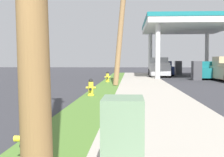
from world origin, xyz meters
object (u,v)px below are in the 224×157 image
utility_cabinet (123,142)px  truck_silver_at_forecourt (159,68)px  fire_hydrant_second (91,88)px  car_navy_by_far_pump (163,69)px  fire_hydrant_nearest (28,140)px  car_teal_by_near_pump (207,71)px  utility_pole_midground (122,12)px  fire_hydrant_third (107,77)px

utility_cabinet → truck_silver_at_forecourt: size_ratio=0.19×
utility_cabinet → fire_hydrant_second: bearing=99.1°
car_navy_by_far_pump → truck_silver_at_forecourt: bearing=-102.6°
fire_hydrant_nearest → car_teal_by_near_pump: car_teal_by_near_pump is taller
car_navy_by_far_pump → truck_silver_at_forecourt: (-0.64, -2.87, 0.19)m
car_teal_by_near_pump → utility_pole_midground: bearing=-127.5°
fire_hydrant_second → utility_pole_midground: (1.19, 6.27, 4.15)m
fire_hydrant_nearest → utility_pole_midground: utility_pole_midground is taller
fire_hydrant_second → car_teal_by_near_pump: 18.05m
fire_hydrant_nearest → fire_hydrant_second: (-0.18, 9.40, 0.00)m
truck_silver_at_forecourt → fire_hydrant_nearest: bearing=-98.6°
fire_hydrant_nearest → utility_pole_midground: (1.01, 15.67, 4.15)m
car_teal_by_near_pump → fire_hydrant_second: bearing=-118.3°
fire_hydrant_nearest → car_navy_by_far_pump: 32.69m
fire_hydrant_nearest → utility_cabinet: 1.58m
car_teal_by_near_pump → truck_silver_at_forecourt: size_ratio=0.83×
utility_cabinet → car_navy_by_far_pump: bearing=83.7°
fire_hydrant_second → car_navy_by_far_pump: bearing=77.0°
utility_pole_midground → car_teal_by_near_pump: 12.72m
fire_hydrant_nearest → fire_hydrant_third: (-0.10, 18.71, 0.00)m
truck_silver_at_forecourt → utility_pole_midground: bearing=-104.1°
truck_silver_at_forecourt → utility_cabinet: bearing=-95.7°
fire_hydrant_second → car_navy_by_far_pump: 23.48m
fire_hydrant_nearest → car_navy_by_far_pump: size_ratio=0.16×
fire_hydrant_nearest → truck_silver_at_forecourt: size_ratio=0.14×
utility_pole_midground → car_navy_by_far_pump: (4.09, 16.62, -3.88)m
fire_hydrant_second → utility_cabinet: 10.17m
utility_pole_midground → car_teal_by_near_pump: size_ratio=1.94×
car_teal_by_near_pump → truck_silver_at_forecourt: truck_silver_at_forecourt is taller
fire_hydrant_third → truck_silver_at_forecourt: size_ratio=0.14×
car_teal_by_near_pump → fire_hydrant_nearest: bearing=-108.3°
fire_hydrant_nearest → car_teal_by_near_pump: bearing=71.7°
utility_pole_midground → utility_cabinet: size_ratio=8.39×
fire_hydrant_second → utility_pole_midground: utility_pole_midground is taller
fire_hydrant_second → fire_hydrant_third: size_ratio=1.00×
fire_hydrant_second → fire_hydrant_nearest: bearing=-88.9°
car_teal_by_near_pump → truck_silver_at_forecourt: (-3.93, 4.13, 0.19)m
truck_silver_at_forecourt → fire_hydrant_second: bearing=-103.0°
utility_pole_midground → car_teal_by_near_pump: (7.38, 9.62, -3.88)m
car_navy_by_far_pump → fire_hydrant_third: bearing=-110.9°
utility_cabinet → car_navy_by_far_pump: car_navy_by_far_pump is taller
fire_hydrant_second → truck_silver_at_forecourt: size_ratio=0.14×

